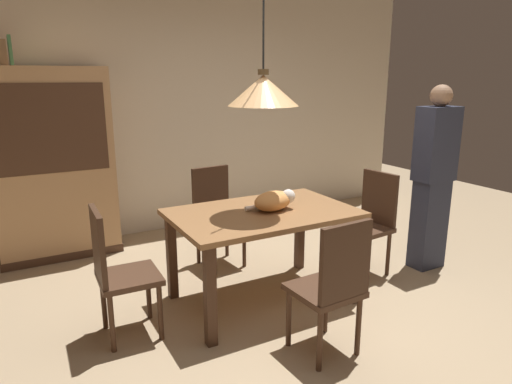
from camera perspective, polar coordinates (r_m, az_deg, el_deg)
ground at (r=3.48m, az=6.30°, el=-16.22°), size 10.00×10.00×0.00m
back_wall at (r=5.38m, az=-9.94°, el=10.82°), size 6.40×0.10×2.90m
dining_table at (r=3.55m, az=0.85°, el=-3.95°), size 1.40×0.90×0.75m
chair_far_back at (r=4.34m, az=-5.01°, el=-2.48°), size 0.44×0.44×0.93m
chair_left_side at (r=3.23m, az=-17.09°, el=-9.13°), size 0.41×0.41×0.93m
chair_near_front at (r=2.93m, az=9.62°, el=-11.20°), size 0.42×0.42×0.93m
chair_right_side at (r=4.24m, az=14.16°, el=-3.25°), size 0.44×0.44×0.93m
cat_sleeping at (r=3.52m, az=2.30°, el=-1.07°), size 0.40×0.30×0.16m
pendant_lamp at (r=3.37m, az=0.91°, el=12.65°), size 0.52×0.52×1.30m
hutch_bookcase at (r=4.84m, az=-24.04°, el=2.71°), size 1.12×0.45×1.85m
book_brown_thick at (r=4.75m, az=-29.16°, el=15.00°), size 0.06×0.24×0.22m
book_green_slim at (r=4.75m, az=-28.43°, el=15.32°), size 0.03×0.20×0.26m
person_standing at (r=4.45m, az=21.32°, el=1.58°), size 0.36×0.22×1.69m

